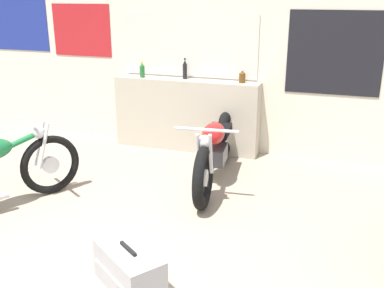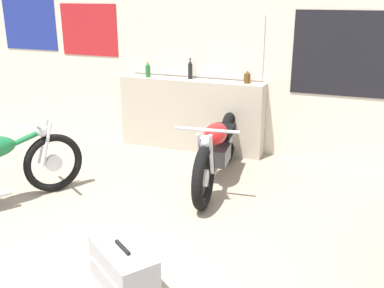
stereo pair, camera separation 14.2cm
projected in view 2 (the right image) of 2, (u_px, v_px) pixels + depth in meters
wall_back at (225, 45)px, 5.76m from camera, size 10.00×0.07×2.80m
sill_counter at (191, 115)px, 6.03m from camera, size 1.97×0.28×0.96m
bottle_leftmost at (148, 70)px, 6.01m from camera, size 0.07×0.07×0.21m
bottle_left_center at (190, 70)px, 5.88m from camera, size 0.06×0.06×0.27m
bottle_center at (247, 77)px, 5.61m from camera, size 0.08×0.08×0.17m
motorcycle_red at (217, 150)px, 4.96m from camera, size 0.64×1.96×0.79m
hard_case_silver at (124, 268)px, 3.24m from camera, size 0.65×0.58×0.33m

